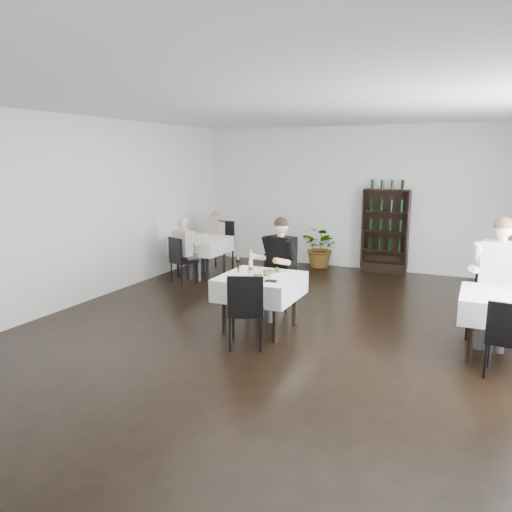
{
  "coord_description": "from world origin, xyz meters",
  "views": [
    {
      "loc": [
        2.36,
        -6.02,
        2.34
      ],
      "look_at": [
        -0.45,
        0.2,
        0.99
      ],
      "focal_mm": 35.0,
      "sensor_mm": 36.0,
      "label": 1
    }
  ],
  "objects_px": {
    "potted_tree": "(321,247)",
    "main_table": "(260,286)",
    "wine_shelf": "(385,232)",
    "diner_main": "(278,260)"
  },
  "relations": [
    {
      "from": "potted_tree",
      "to": "main_table",
      "type": "bearing_deg",
      "value": -84.4
    },
    {
      "from": "wine_shelf",
      "to": "diner_main",
      "type": "distance_m",
      "value": 3.76
    },
    {
      "from": "main_table",
      "to": "potted_tree",
      "type": "relative_size",
      "value": 1.16
    },
    {
      "from": "diner_main",
      "to": "main_table",
      "type": "bearing_deg",
      "value": -88.88
    },
    {
      "from": "wine_shelf",
      "to": "potted_tree",
      "type": "distance_m",
      "value": 1.38
    },
    {
      "from": "wine_shelf",
      "to": "diner_main",
      "type": "height_order",
      "value": "wine_shelf"
    },
    {
      "from": "diner_main",
      "to": "potted_tree",
      "type": "bearing_deg",
      "value": 96.44
    },
    {
      "from": "wine_shelf",
      "to": "main_table",
      "type": "bearing_deg",
      "value": -101.78
    },
    {
      "from": "main_table",
      "to": "diner_main",
      "type": "xyz_separation_m",
      "value": [
        -0.01,
        0.66,
        0.24
      ]
    },
    {
      "from": "wine_shelf",
      "to": "potted_tree",
      "type": "height_order",
      "value": "wine_shelf"
    }
  ]
}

